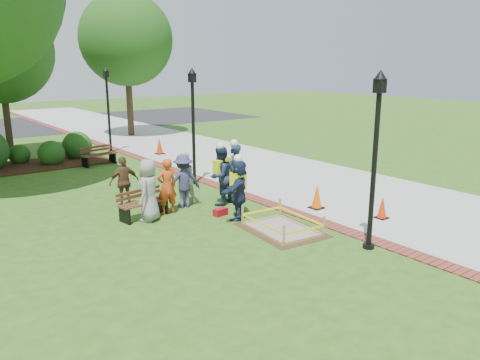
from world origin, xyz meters
TOP-DOWN VIEW (x-y plane):
  - ground at (0.00, 0.00)m, footprint 100.00×100.00m
  - sidewalk at (5.00, 10.00)m, footprint 6.00×60.00m
  - brick_edging at (1.75, 10.00)m, footprint 0.50×60.00m
  - mulch_bed at (-3.00, 12.00)m, footprint 7.00×3.00m
  - parking_lot at (0.00, 27.00)m, footprint 36.00×12.00m
  - wet_concrete_pad at (0.41, -0.77)m, footprint 1.91×2.45m
  - bench_near at (-2.07, 2.46)m, footprint 1.58×0.74m
  - bench_far at (-0.36, 10.41)m, footprint 1.62×0.78m
  - cone_front at (3.38, -1.82)m, footprint 0.34×0.34m
  - cone_back at (2.58, 0.00)m, footprint 0.40×0.40m
  - cone_far at (3.00, 11.09)m, footprint 0.43×0.43m
  - toolbox at (-0.17, 1.28)m, footprint 0.45×0.29m
  - lamp_near at (1.25, -3.00)m, footprint 0.28×0.28m
  - lamp_mid at (1.25, 5.00)m, footprint 0.28×0.28m
  - lamp_far at (1.25, 13.00)m, footprint 0.28×0.28m
  - tree_right at (4.60, 17.90)m, footprint 5.57×5.57m
  - shrub_c at (-1.98, 11.86)m, footprint 1.16×1.16m
  - shrub_d at (-0.57, 12.61)m, footprint 1.38×1.38m
  - shrub_e at (-3.07, 12.97)m, footprint 0.94×0.94m
  - casual_person_a at (-2.03, 2.15)m, footprint 0.67×0.66m
  - casual_person_b at (-1.32, 2.40)m, footprint 0.56×0.39m
  - casual_person_c at (-0.42, 2.95)m, footprint 0.58×0.41m
  - casual_person_d at (-2.06, 3.80)m, footprint 0.53×0.35m
  - casual_person_e at (-0.59, 2.67)m, footprint 0.59×0.44m
  - hivis_worker_a at (0.08, 0.74)m, footprint 0.67×0.62m
  - hivis_worker_b at (1.07, 2.26)m, footprint 0.72×0.64m
  - hivis_worker_c at (0.49, 2.20)m, footprint 0.69×0.56m

SIDE VIEW (x-z plane):
  - ground at x=0.00m, z-range 0.00..0.00m
  - shrub_c at x=-1.98m, z-range -0.58..0.58m
  - shrub_d at x=-0.57m, z-range -0.69..0.69m
  - shrub_e at x=-3.07m, z-range -0.47..0.47m
  - parking_lot at x=0.00m, z-range 0.00..0.01m
  - sidewalk at x=5.00m, z-range 0.00..0.02m
  - brick_edging at x=1.75m, z-range 0.00..0.03m
  - mulch_bed at x=-3.00m, z-range -0.01..0.04m
  - toolbox at x=-0.17m, z-range 0.00..0.21m
  - wet_concrete_pad at x=0.41m, z-range -0.04..0.51m
  - bench_near at x=-2.07m, z-range -0.15..0.67m
  - bench_far at x=-0.36m, z-range -0.15..0.69m
  - cone_front at x=3.38m, z-range -0.01..0.66m
  - cone_back at x=2.58m, z-range -0.01..0.77m
  - cone_far at x=3.00m, z-range -0.02..0.82m
  - casual_person_d at x=-2.06m, z-range 0.00..1.61m
  - casual_person_e at x=-0.59m, z-range 0.00..1.67m
  - casual_person_b at x=-1.32m, z-range 0.00..1.68m
  - casual_person_c at x=-0.42m, z-range 0.00..1.68m
  - casual_person_a at x=-2.03m, z-range 0.00..1.79m
  - hivis_worker_a at x=0.08m, z-range -0.01..1.89m
  - hivis_worker_c at x=0.49m, z-range -0.02..2.00m
  - hivis_worker_b at x=1.07m, z-range -0.02..2.02m
  - lamp_near at x=1.25m, z-range 0.35..4.61m
  - lamp_mid at x=1.25m, z-range 0.35..4.61m
  - lamp_far at x=1.25m, z-range 0.35..4.61m
  - tree_right at x=4.60m, z-range 1.51..10.13m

